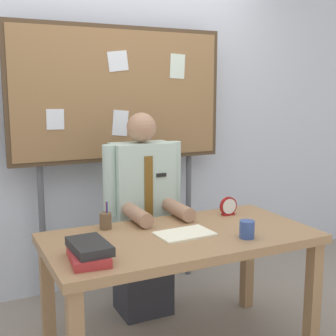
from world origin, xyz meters
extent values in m
cube|color=silver|center=(0.00, 1.17, 1.35)|extent=(6.40, 0.08, 2.70)
cube|color=#9E754C|center=(0.00, 0.00, 0.70)|extent=(1.51, 0.76, 0.05)
cube|color=#9E754C|center=(0.69, -0.32, 0.34)|extent=(0.07, 0.07, 0.67)
cube|color=#9E754C|center=(-0.69, 0.32, 0.34)|extent=(0.07, 0.07, 0.67)
cube|color=#9E754C|center=(0.69, 0.32, 0.34)|extent=(0.07, 0.07, 0.67)
cube|color=#2D2D33|center=(0.00, 0.57, 0.22)|extent=(0.34, 0.30, 0.44)
cube|color=#B2CCBC|center=(0.00, 0.57, 0.81)|extent=(0.40, 0.22, 0.74)
sphere|color=#A87A5B|center=(0.00, 0.57, 1.28)|extent=(0.19, 0.19, 0.19)
cylinder|color=#B2CCBC|center=(-0.23, 0.55, 0.95)|extent=(0.09, 0.09, 0.46)
cylinder|color=#B2CCBC|center=(0.23, 0.55, 0.95)|extent=(0.09, 0.09, 0.46)
cylinder|color=#A87A5B|center=(-0.14, 0.31, 0.77)|extent=(0.09, 0.30, 0.09)
cylinder|color=#A87A5B|center=(0.14, 0.31, 0.77)|extent=(0.09, 0.30, 0.09)
cube|color=brown|center=(0.00, 0.46, 0.87)|extent=(0.06, 0.01, 0.48)
cube|color=black|center=(0.09, 0.46, 0.98)|extent=(0.07, 0.01, 0.02)
cube|color=#4C3823|center=(0.00, 0.97, 1.49)|extent=(1.61, 0.05, 0.96)
cube|color=olive|center=(0.00, 0.96, 1.49)|extent=(1.55, 0.04, 0.90)
cylinder|color=#59595E|center=(-0.59, 1.00, 0.52)|extent=(0.04, 0.04, 1.04)
cylinder|color=#59595E|center=(0.59, 1.00, 0.52)|extent=(0.04, 0.04, 1.04)
cube|color=white|center=(-0.02, 0.94, 1.72)|extent=(0.16, 0.00, 0.15)
cube|color=silver|center=(0.45, 0.94, 1.70)|extent=(0.13, 0.00, 0.19)
cube|color=white|center=(-0.48, 0.94, 1.33)|extent=(0.12, 0.00, 0.14)
cube|color=white|center=(-0.01, 0.94, 1.29)|extent=(0.13, 0.00, 0.19)
cube|color=#B22D2D|center=(-0.58, -0.17, 0.75)|extent=(0.20, 0.28, 0.04)
cube|color=#262626|center=(-0.57, -0.15, 0.79)|extent=(0.17, 0.27, 0.04)
cube|color=#F4EFCC|center=(0.01, -0.02, 0.73)|extent=(0.32, 0.22, 0.01)
cylinder|color=maroon|center=(0.46, 0.22, 0.78)|extent=(0.12, 0.02, 0.12)
cylinder|color=white|center=(0.46, 0.21, 0.78)|extent=(0.10, 0.00, 0.10)
cube|color=maroon|center=(0.46, 0.22, 0.73)|extent=(0.08, 0.04, 0.01)
cylinder|color=#334C8C|center=(0.29, -0.22, 0.77)|extent=(0.08, 0.08, 0.10)
cylinder|color=brown|center=(-0.35, 0.28, 0.77)|extent=(0.07, 0.07, 0.09)
cylinder|color=#263399|center=(-0.34, 0.28, 0.81)|extent=(0.01, 0.01, 0.15)
cylinder|color=maroon|center=(-0.34, 0.29, 0.81)|extent=(0.01, 0.01, 0.15)
camera|label=1|loc=(-1.13, -2.16, 1.52)|focal=48.30mm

